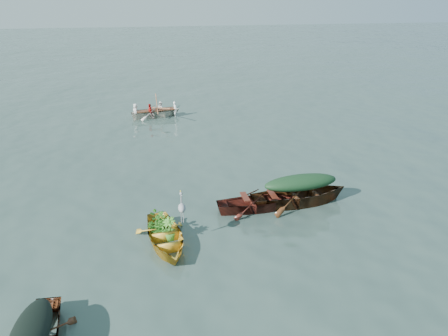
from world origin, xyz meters
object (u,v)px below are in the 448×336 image
object	(u,v)px
green_tarp_boat	(299,204)
heron	(182,213)
yellow_dinghy	(165,244)
rowed_boat	(156,117)
open_wooden_boat	(258,209)

from	to	relation	value
green_tarp_boat	heron	world-z (taller)	heron
green_tarp_boat	yellow_dinghy	bearing A→B (deg)	105.07
yellow_dinghy	rowed_boat	world-z (taller)	yellow_dinghy
yellow_dinghy	green_tarp_boat	bearing A→B (deg)	11.37
green_tarp_boat	heron	bearing A→B (deg)	105.83
green_tarp_boat	rowed_boat	size ratio (longest dim) A/B	1.23
open_wooden_boat	green_tarp_boat	bearing A→B (deg)	-86.38
open_wooden_boat	heron	size ratio (longest dim) A/B	4.27
rowed_boat	heron	size ratio (longest dim) A/B	4.20
yellow_dinghy	heron	size ratio (longest dim) A/B	3.70
yellow_dinghy	rowed_boat	distance (m)	13.36
yellow_dinghy	open_wooden_boat	xyz separation A→B (m)	(3.20, 1.63, 0.00)
green_tarp_boat	open_wooden_boat	world-z (taller)	green_tarp_boat
open_wooden_boat	rowed_boat	xyz separation A→B (m)	(-3.14, 11.73, 0.00)
open_wooden_boat	heron	world-z (taller)	heron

